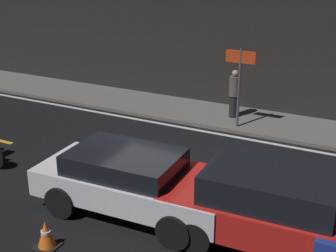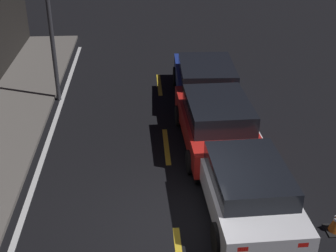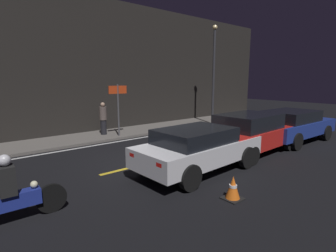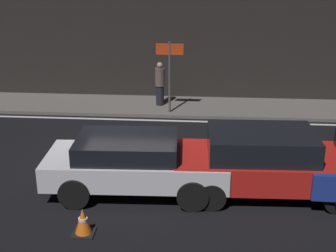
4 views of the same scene
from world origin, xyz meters
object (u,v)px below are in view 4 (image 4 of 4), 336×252
(pedestrian, at_px, (160,84))
(shop_sign, at_px, (170,63))
(traffic_cone_near, at_px, (83,221))
(sedan_white, at_px, (134,162))
(taxi_red, at_px, (267,161))

(pedestrian, distance_m, shop_sign, 1.26)
(traffic_cone_near, height_order, shop_sign, shop_sign)
(traffic_cone_near, distance_m, shop_sign, 7.57)
(shop_sign, bearing_deg, sedan_white, -94.12)
(taxi_red, relative_size, shop_sign, 1.81)
(sedan_white, distance_m, shop_sign, 5.61)
(taxi_red, distance_m, pedestrian, 6.77)
(traffic_cone_near, relative_size, shop_sign, 0.23)
(traffic_cone_near, bearing_deg, shop_sign, 81.08)
(sedan_white, bearing_deg, pedestrian, 87.90)
(taxi_red, relative_size, traffic_cone_near, 7.88)
(sedan_white, xyz_separation_m, pedestrian, (-0.00, 6.26, 0.16))
(taxi_red, xyz_separation_m, shop_sign, (-2.59, 5.30, 1.03))
(taxi_red, bearing_deg, traffic_cone_near, -153.48)
(taxi_red, bearing_deg, sedan_white, -178.19)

